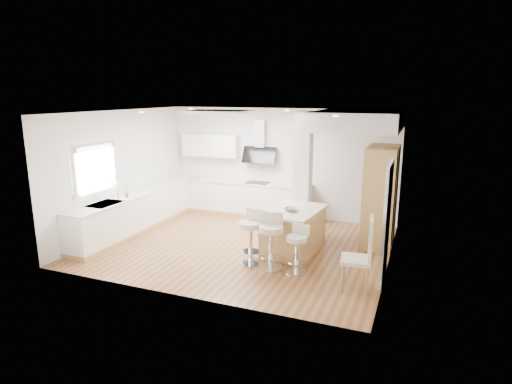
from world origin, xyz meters
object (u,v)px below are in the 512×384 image
at_px(bar_stool_b, 271,238).
at_px(dining_chair, 363,251).
at_px(bar_stool_c, 297,246).
at_px(bar_stool_a, 251,234).
at_px(peninsula, 294,230).

relative_size(bar_stool_b, dining_chair, 0.84).
xyz_separation_m(bar_stool_c, dining_chair, (1.19, -0.28, 0.17)).
relative_size(bar_stool_a, dining_chair, 0.84).
bearing_deg(bar_stool_a, bar_stool_b, -1.67).
bearing_deg(bar_stool_a, peninsula, 68.36).
bearing_deg(peninsula, bar_stool_a, -116.68).
xyz_separation_m(peninsula, bar_stool_c, (0.36, -0.97, 0.04)).
bearing_deg(bar_stool_c, peninsula, 123.33).
bearing_deg(bar_stool_a, dining_chair, 1.25).
distance_m(peninsula, bar_stool_b, 1.00).
height_order(peninsula, dining_chair, dining_chair).
xyz_separation_m(bar_stool_b, bar_stool_c, (0.50, 0.01, -0.09)).
bearing_deg(bar_stool_b, bar_stool_a, 154.61).
distance_m(bar_stool_a, bar_stool_c, 0.94).
height_order(bar_stool_b, dining_chair, dining_chair).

